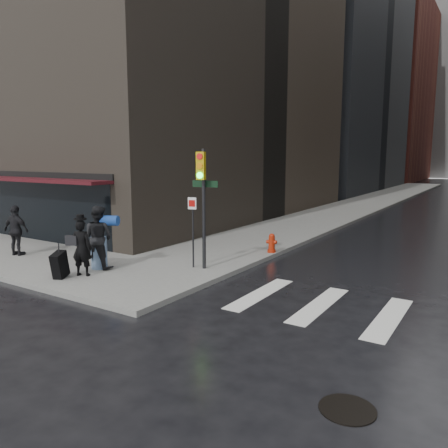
{
  "coord_description": "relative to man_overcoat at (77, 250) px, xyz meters",
  "views": [
    {
      "loc": [
        8.59,
        -8.71,
        3.52
      ],
      "look_at": [
        0.82,
        3.43,
        1.3
      ],
      "focal_mm": 35.0,
      "sensor_mm": 36.0,
      "label": 1
    }
  ],
  "objects": [
    {
      "name": "fire_hydrant",
      "position": [
        3.25,
        5.81,
        -0.44
      ],
      "size": [
        0.39,
        0.3,
        0.68
      ],
      "rotation": [
        0.0,
        0.0,
        0.16
      ],
      "color": "#9F1F09",
      "rests_on": "ground"
    },
    {
      "name": "crosswalk",
      "position": [
        8.95,
        1.77,
        -0.89
      ],
      "size": [
        8.5,
        3.0,
        0.01
      ],
      "color": "silver",
      "rests_on": "ground"
    },
    {
      "name": "man_overcoat",
      "position": [
        0.0,
        0.0,
        0.0
      ],
      "size": [
        0.89,
        1.17,
        1.79
      ],
      "rotation": [
        0.0,
        0.0,
        3.54
      ],
      "color": "black",
      "rests_on": "ground"
    },
    {
      "name": "man_greycoat",
      "position": [
        -3.95,
        0.65,
        0.12
      ],
      "size": [
        1.08,
        0.62,
        1.74
      ],
      "rotation": [
        0.0,
        0.0,
        3.34
      ],
      "color": "black",
      "rests_on": "ground"
    },
    {
      "name": "ground",
      "position": [
        1.45,
        0.77,
        -0.9
      ],
      "size": [
        140.0,
        140.0,
        0.0
      ],
      "primitive_type": "plane",
      "color": "black",
      "rests_on": "ground"
    },
    {
      "name": "bldg_left_mid",
      "position": [
        -11.55,
        38.77,
        16.1
      ],
      "size": [
        22.0,
        24.0,
        34.0
      ],
      "primitive_type": "cube",
      "color": "slate",
      "rests_on": "ground"
    },
    {
      "name": "man_jeans",
      "position": [
        -0.2,
        0.96,
        0.21
      ],
      "size": [
        1.4,
        0.9,
        1.92
      ],
      "rotation": [
        0.0,
        0.0,
        3.35
      ],
      "color": "black",
      "rests_on": "ground"
    },
    {
      "name": "sidewalk_left",
      "position": [
        1.45,
        27.77,
        -0.82
      ],
      "size": [
        4.0,
        50.0,
        0.15
      ],
      "primitive_type": "cube",
      "color": "slate",
      "rests_on": "ground"
    },
    {
      "name": "bldg_left_far",
      "position": [
        -11.55,
        62.77,
        12.1
      ],
      "size": [
        22.0,
        20.0,
        26.0
      ],
      "primitive_type": "cube",
      "color": "#5A291E",
      "rests_on": "ground"
    },
    {
      "name": "storefront",
      "position": [
        -5.55,
        2.66,
        0.93
      ],
      "size": [
        8.4,
        1.11,
        2.83
      ],
      "color": "black",
      "rests_on": "ground"
    },
    {
      "name": "traffic_light",
      "position": [
        2.51,
        2.58,
        1.58
      ],
      "size": [
        0.89,
        0.51,
        3.61
      ],
      "rotation": [
        0.0,
        0.0,
        0.23
      ],
      "color": "black",
      "rests_on": "ground"
    }
  ]
}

